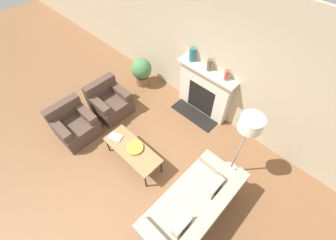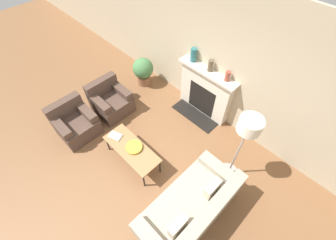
{
  "view_description": "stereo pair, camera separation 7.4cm",
  "coord_description": "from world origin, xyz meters",
  "px_view_note": "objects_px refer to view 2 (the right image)",
  "views": [
    {
      "loc": [
        1.77,
        -0.79,
        4.12
      ],
      "look_at": [
        -0.28,
        1.35,
        0.45
      ],
      "focal_mm": 24.0,
      "sensor_mm": 36.0,
      "label": 1
    },
    {
      "loc": [
        1.82,
        -0.74,
        4.12
      ],
      "look_at": [
        -0.28,
        1.35,
        0.45
      ],
      "focal_mm": 24.0,
      "sensor_mm": 36.0,
      "label": 2
    }
  ],
  "objects_px": {
    "armchair_far": "(111,101)",
    "potted_plant": "(143,70)",
    "armchair_near": "(75,123)",
    "mantel_vase_center_left": "(210,66)",
    "mantel_vase_center_right": "(228,76)",
    "floor_lamp": "(246,134)",
    "bowl": "(134,147)",
    "fireplace": "(205,92)",
    "coffee_table": "(132,149)",
    "couch": "(191,209)",
    "mantel_vase_left": "(193,55)",
    "book": "(115,136)"
  },
  "relations": [
    {
      "from": "armchair_far",
      "to": "potted_plant",
      "type": "height_order",
      "value": "armchair_far"
    },
    {
      "from": "potted_plant",
      "to": "armchair_near",
      "type": "bearing_deg",
      "value": -85.29
    },
    {
      "from": "mantel_vase_center_left",
      "to": "mantel_vase_center_right",
      "type": "distance_m",
      "value": 0.42
    },
    {
      "from": "floor_lamp",
      "to": "mantel_vase_center_left",
      "type": "xyz_separation_m",
      "value": [
        -1.42,
        0.93,
        -0.01
      ]
    },
    {
      "from": "bowl",
      "to": "floor_lamp",
      "type": "relative_size",
      "value": 0.19
    },
    {
      "from": "fireplace",
      "to": "coffee_table",
      "type": "relative_size",
      "value": 1.15
    },
    {
      "from": "fireplace",
      "to": "mantel_vase_center_left",
      "type": "distance_m",
      "value": 0.74
    },
    {
      "from": "couch",
      "to": "mantel_vase_left",
      "type": "height_order",
      "value": "mantel_vase_left"
    },
    {
      "from": "potted_plant",
      "to": "coffee_table",
      "type": "bearing_deg",
      "value": -46.35
    },
    {
      "from": "coffee_table",
      "to": "potted_plant",
      "type": "height_order",
      "value": "potted_plant"
    },
    {
      "from": "book",
      "to": "floor_lamp",
      "type": "relative_size",
      "value": 0.18
    },
    {
      "from": "mantel_vase_center_left",
      "to": "floor_lamp",
      "type": "bearing_deg",
      "value": -33.14
    },
    {
      "from": "fireplace",
      "to": "mantel_vase_left",
      "type": "relative_size",
      "value": 4.64
    },
    {
      "from": "coffee_table",
      "to": "armchair_near",
      "type": "bearing_deg",
      "value": -164.22
    },
    {
      "from": "armchair_near",
      "to": "mantel_vase_left",
      "type": "distance_m",
      "value": 2.92
    },
    {
      "from": "couch",
      "to": "potted_plant",
      "type": "height_order",
      "value": "couch"
    },
    {
      "from": "book",
      "to": "mantel_vase_center_right",
      "type": "relative_size",
      "value": 1.44
    },
    {
      "from": "armchair_far",
      "to": "coffee_table",
      "type": "bearing_deg",
      "value": -109.93
    },
    {
      "from": "book",
      "to": "coffee_table",
      "type": "bearing_deg",
      "value": -13.93
    },
    {
      "from": "couch",
      "to": "mantel_vase_center_left",
      "type": "relative_size",
      "value": 7.26
    },
    {
      "from": "armchair_near",
      "to": "coffee_table",
      "type": "bearing_deg",
      "value": -74.22
    },
    {
      "from": "armchair_far",
      "to": "book",
      "type": "relative_size",
      "value": 2.61
    },
    {
      "from": "armchair_far",
      "to": "book",
      "type": "distance_m",
      "value": 1.18
    },
    {
      "from": "couch",
      "to": "floor_lamp",
      "type": "distance_m",
      "value": 1.54
    },
    {
      "from": "armchair_near",
      "to": "armchair_far",
      "type": "height_order",
      "value": "same"
    },
    {
      "from": "armchair_near",
      "to": "floor_lamp",
      "type": "xyz_separation_m",
      "value": [
        2.99,
        1.56,
        1.03
      ]
    },
    {
      "from": "couch",
      "to": "armchair_far",
      "type": "xyz_separation_m",
      "value": [
        -2.97,
        0.52,
        -0.01
      ]
    },
    {
      "from": "bowl",
      "to": "mantel_vase_left",
      "type": "xyz_separation_m",
      "value": [
        -0.38,
        2.03,
        0.86
      ]
    },
    {
      "from": "bowl",
      "to": "floor_lamp",
      "type": "xyz_separation_m",
      "value": [
        1.5,
        1.1,
        0.84
      ]
    },
    {
      "from": "bowl",
      "to": "potted_plant",
      "type": "bearing_deg",
      "value": 135.01
    },
    {
      "from": "armchair_far",
      "to": "floor_lamp",
      "type": "bearing_deg",
      "value": -78.28
    },
    {
      "from": "bowl",
      "to": "mantel_vase_center_left",
      "type": "relative_size",
      "value": 1.26
    },
    {
      "from": "coffee_table",
      "to": "mantel_vase_center_right",
      "type": "xyz_separation_m",
      "value": [
        0.53,
        2.08,
        0.88
      ]
    },
    {
      "from": "armchair_far",
      "to": "mantel_vase_center_right",
      "type": "xyz_separation_m",
      "value": [
        1.98,
        1.55,
        1.01
      ]
    },
    {
      "from": "mantel_vase_center_left",
      "to": "potted_plant",
      "type": "xyz_separation_m",
      "value": [
        -1.74,
        -0.37,
        -0.89
      ]
    },
    {
      "from": "book",
      "to": "potted_plant",
      "type": "height_order",
      "value": "potted_plant"
    },
    {
      "from": "armchair_far",
      "to": "potted_plant",
      "type": "distance_m",
      "value": 1.2
    },
    {
      "from": "armchair_near",
      "to": "potted_plant",
      "type": "distance_m",
      "value": 2.13
    },
    {
      "from": "armchair_far",
      "to": "mantel_vase_center_right",
      "type": "bearing_deg",
      "value": -51.98
    },
    {
      "from": "armchair_near",
      "to": "mantel_vase_left",
      "type": "bearing_deg",
      "value": -24.07
    },
    {
      "from": "coffee_table",
      "to": "mantel_vase_left",
      "type": "relative_size",
      "value": 4.05
    },
    {
      "from": "armchair_near",
      "to": "mantel_vase_center_left",
      "type": "relative_size",
      "value": 3.15
    },
    {
      "from": "bowl",
      "to": "mantel_vase_center_right",
      "type": "distance_m",
      "value": 2.24
    },
    {
      "from": "mantel_vase_left",
      "to": "mantel_vase_center_left",
      "type": "xyz_separation_m",
      "value": [
        0.45,
        0.0,
        -0.03
      ]
    },
    {
      "from": "book",
      "to": "armchair_far",
      "type": "bearing_deg",
      "value": 130.27
    },
    {
      "from": "bowl",
      "to": "mantel_vase_left",
      "type": "relative_size",
      "value": 1.04
    },
    {
      "from": "mantel_vase_center_left",
      "to": "potted_plant",
      "type": "distance_m",
      "value": 1.99
    },
    {
      "from": "couch",
      "to": "armchair_far",
      "type": "bearing_deg",
      "value": -99.99
    },
    {
      "from": "mantel_vase_center_right",
      "to": "floor_lamp",
      "type": "bearing_deg",
      "value": -42.76
    },
    {
      "from": "fireplace",
      "to": "floor_lamp",
      "type": "relative_size",
      "value": 0.84
    }
  ]
}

